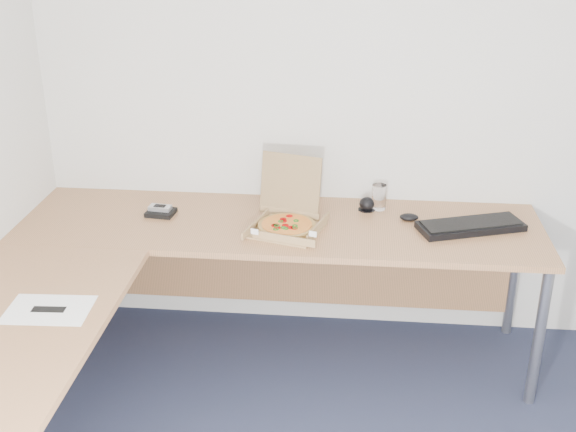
# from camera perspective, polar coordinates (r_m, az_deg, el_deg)

# --- Properties ---
(room_shell) EXTENTS (3.50, 3.50, 2.50)m
(room_shell) POSITION_cam_1_polar(r_m,az_deg,el_deg) (2.00, 9.39, -3.87)
(room_shell) COLOR silver
(room_shell) RESTS_ON ground
(desk) EXTENTS (2.50, 2.20, 0.73)m
(desk) POSITION_cam_1_polar(r_m,az_deg,el_deg) (3.18, -7.28, -3.92)
(desk) COLOR #AA7349
(desk) RESTS_ON ground
(pizza_box) EXTENTS (0.30, 0.35, 0.31)m
(pizza_box) POSITION_cam_1_polar(r_m,az_deg,el_deg) (3.42, -0.06, -0.43)
(pizza_box) COLOR #A88454
(pizza_box) RESTS_ON desk
(drinking_glass) EXTENTS (0.07, 0.07, 0.13)m
(drinking_glass) POSITION_cam_1_polar(r_m,az_deg,el_deg) (3.66, 7.13, 1.49)
(drinking_glass) COLOR silver
(drinking_glass) RESTS_ON desk
(keyboard) EXTENTS (0.53, 0.33, 0.03)m
(keyboard) POSITION_cam_1_polar(r_m,az_deg,el_deg) (3.53, 14.10, -0.78)
(keyboard) COLOR black
(keyboard) RESTS_ON desk
(mouse) EXTENTS (0.10, 0.07, 0.03)m
(mouse) POSITION_cam_1_polar(r_m,az_deg,el_deg) (3.56, 9.46, -0.09)
(mouse) COLOR black
(mouse) RESTS_ON desk
(wallet) EXTENTS (0.14, 0.13, 0.02)m
(wallet) POSITION_cam_1_polar(r_m,az_deg,el_deg) (3.63, -9.92, 0.27)
(wallet) COLOR black
(wallet) RESTS_ON desk
(phone) EXTENTS (0.11, 0.07, 0.02)m
(phone) POSITION_cam_1_polar(r_m,az_deg,el_deg) (3.63, -9.98, 0.63)
(phone) COLOR #B2B5BA
(phone) RESTS_ON wallet
(paper_sheet) EXTENTS (0.33, 0.24, 0.00)m
(paper_sheet) POSITION_cam_1_polar(r_m,az_deg,el_deg) (2.92, -18.23, -6.97)
(paper_sheet) COLOR white
(paper_sheet) RESTS_ON desk
(dome_speaker) EXTENTS (0.09, 0.09, 0.07)m
(dome_speaker) POSITION_cam_1_polar(r_m,az_deg,el_deg) (3.65, 6.20, 1.01)
(dome_speaker) COLOR black
(dome_speaker) RESTS_ON desk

